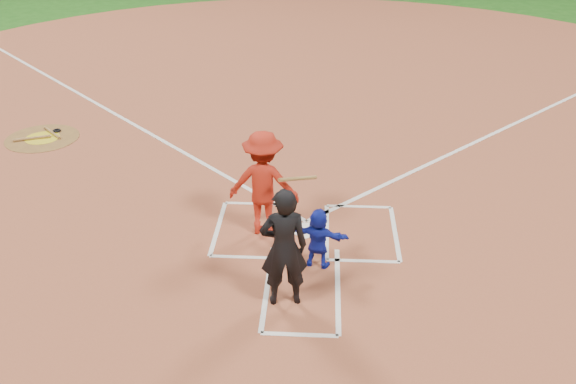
# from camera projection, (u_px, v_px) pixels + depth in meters

# --- Properties ---
(ground) EXTENTS (120.00, 120.00, 0.00)m
(ground) POSITION_uv_depth(u_px,v_px,m) (306.00, 231.00, 11.50)
(ground) COLOR #1A5114
(ground) RESTS_ON ground
(home_plate_dirt) EXTENTS (28.00, 28.00, 0.01)m
(home_plate_dirt) POSITION_uv_depth(u_px,v_px,m) (313.00, 110.00, 16.77)
(home_plate_dirt) COLOR brown
(home_plate_dirt) RESTS_ON ground
(home_plate) EXTENTS (0.60, 0.60, 0.02)m
(home_plate) POSITION_uv_depth(u_px,v_px,m) (306.00, 230.00, 11.49)
(home_plate) COLOR white
(home_plate) RESTS_ON home_plate_dirt
(on_deck_circle) EXTENTS (1.70, 1.70, 0.01)m
(on_deck_circle) POSITION_uv_depth(u_px,v_px,m) (42.00, 138.00, 15.11)
(on_deck_circle) COLOR brown
(on_deck_circle) RESTS_ON home_plate_dirt
(on_deck_logo) EXTENTS (0.80, 0.80, 0.00)m
(on_deck_logo) POSITION_uv_depth(u_px,v_px,m) (42.00, 138.00, 15.11)
(on_deck_logo) COLOR gold
(on_deck_logo) RESTS_ON on_deck_circle
(on_deck_bat_a) EXTENTS (0.64, 0.64, 0.06)m
(on_deck_bat_a) POSITION_uv_depth(u_px,v_px,m) (52.00, 133.00, 15.31)
(on_deck_bat_a) COLOR olive
(on_deck_bat_a) RESTS_ON on_deck_circle
(on_deck_bat_b) EXTENTS (0.80, 0.37, 0.06)m
(on_deck_bat_b) POSITION_uv_depth(u_px,v_px,m) (32.00, 138.00, 15.02)
(on_deck_bat_b) COLOR brown
(on_deck_bat_b) RESTS_ON on_deck_circle
(bat_weight_donut) EXTENTS (0.19, 0.19, 0.05)m
(bat_weight_donut) POSITION_uv_depth(u_px,v_px,m) (57.00, 131.00, 15.44)
(bat_weight_donut) COLOR black
(bat_weight_donut) RESTS_ON on_deck_circle
(catcher) EXTENTS (1.01, 0.53, 1.04)m
(catcher) POSITION_uv_depth(u_px,v_px,m) (318.00, 238.00, 10.30)
(catcher) COLOR #1524B2
(catcher) RESTS_ON home_plate_dirt
(umpire) EXTENTS (0.77, 0.57, 1.92)m
(umpire) POSITION_uv_depth(u_px,v_px,m) (284.00, 248.00, 9.25)
(umpire) COLOR black
(umpire) RESTS_ON home_plate_dirt
(chalk_markings) EXTENTS (28.35, 17.32, 0.01)m
(chalk_markings) POSITION_uv_depth(u_px,v_px,m) (313.00, 120.00, 16.14)
(chalk_markings) COLOR white
(chalk_markings) RESTS_ON home_plate_dirt
(batter_at_plate) EXTENTS (1.57, 0.86, 1.90)m
(batter_at_plate) POSITION_uv_depth(u_px,v_px,m) (263.00, 183.00, 11.04)
(batter_at_plate) COLOR #B42314
(batter_at_plate) RESTS_ON home_plate_dirt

